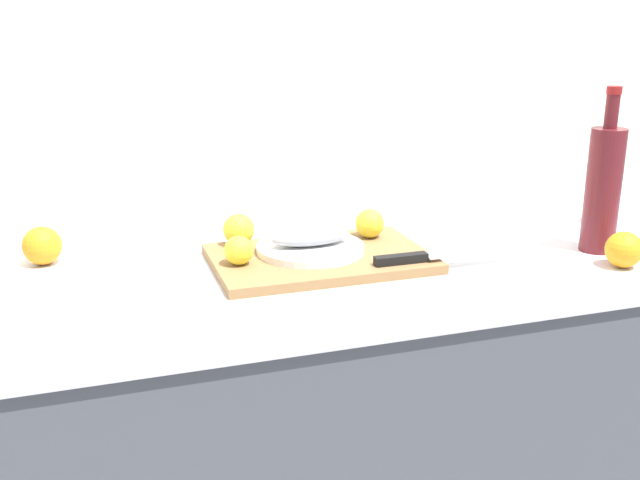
% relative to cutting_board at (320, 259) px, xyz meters
% --- Properties ---
extents(back_wall, '(3.20, 0.05, 2.50)m').
position_rel_cutting_board_xyz_m(back_wall, '(0.14, 0.30, 0.34)').
color(back_wall, white).
rests_on(back_wall, ground_plane).
extents(kitchen_counter, '(2.00, 0.60, 0.90)m').
position_rel_cutting_board_xyz_m(kitchen_counter, '(0.14, -0.02, -0.46)').
color(kitchen_counter, '#4C5159').
rests_on(kitchen_counter, ground_plane).
extents(cutting_board, '(0.44, 0.29, 0.02)m').
position_rel_cutting_board_xyz_m(cutting_board, '(0.00, 0.00, 0.00)').
color(cutting_board, olive).
rests_on(cutting_board, kitchen_counter).
extents(white_plate, '(0.22, 0.22, 0.01)m').
position_rel_cutting_board_xyz_m(white_plate, '(-0.01, 0.02, 0.02)').
color(white_plate, white).
rests_on(white_plate, cutting_board).
extents(fish_fillet, '(0.17, 0.07, 0.04)m').
position_rel_cutting_board_xyz_m(fish_fillet, '(-0.01, 0.02, 0.04)').
color(fish_fillet, gray).
rests_on(fish_fillet, white_plate).
extents(chef_knife, '(0.29, 0.04, 0.02)m').
position_rel_cutting_board_xyz_m(chef_knife, '(0.19, -0.11, 0.02)').
color(chef_knife, silver).
rests_on(chef_knife, cutting_board).
extents(lemon_0, '(0.06, 0.06, 0.06)m').
position_rel_cutting_board_xyz_m(lemon_0, '(-0.17, -0.01, 0.04)').
color(lemon_0, yellow).
rests_on(lemon_0, cutting_board).
extents(lemon_1, '(0.07, 0.07, 0.07)m').
position_rel_cutting_board_xyz_m(lemon_1, '(-0.14, 0.12, 0.04)').
color(lemon_1, yellow).
rests_on(lemon_1, cutting_board).
extents(lemon_2, '(0.06, 0.06, 0.06)m').
position_rel_cutting_board_xyz_m(lemon_2, '(0.14, 0.08, 0.04)').
color(lemon_2, yellow).
rests_on(lemon_2, cutting_board).
extents(wine_bottle, '(0.07, 0.07, 0.35)m').
position_rel_cutting_board_xyz_m(wine_bottle, '(0.60, -0.11, 0.13)').
color(wine_bottle, '#59191E').
rests_on(wine_bottle, kitchen_counter).
extents(orange_0, '(0.07, 0.07, 0.07)m').
position_rel_cutting_board_xyz_m(orange_0, '(0.58, -0.22, 0.03)').
color(orange_0, orange).
rests_on(orange_0, kitchen_counter).
extents(orange_2, '(0.08, 0.08, 0.08)m').
position_rel_cutting_board_xyz_m(orange_2, '(-0.54, 0.17, 0.03)').
color(orange_2, orange).
rests_on(orange_2, kitchen_counter).
extents(pepper_mill, '(0.05, 0.05, 0.18)m').
position_rel_cutting_board_xyz_m(pepper_mill, '(0.73, 0.08, 0.08)').
color(pepper_mill, brown).
rests_on(pepper_mill, kitchen_counter).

